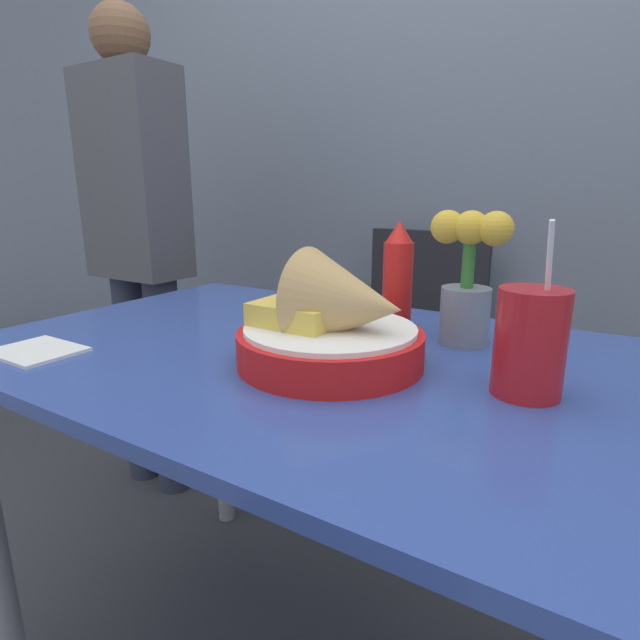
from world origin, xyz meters
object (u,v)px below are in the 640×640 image
(flower_vase, at_px, (467,278))
(ketchup_bottle, at_px, (398,278))
(food_basket, at_px, (337,327))
(person_standing, at_px, (138,234))
(chair_far_window, at_px, (415,347))
(drink_cup, at_px, (530,346))

(flower_vase, bearing_deg, ketchup_bottle, 168.87)
(flower_vase, bearing_deg, food_basket, -121.12)
(food_basket, xyz_separation_m, person_standing, (-0.98, 0.41, 0.07))
(food_basket, relative_size, ketchup_bottle, 1.39)
(ketchup_bottle, distance_m, flower_vase, 0.15)
(food_basket, height_order, ketchup_bottle, ketchup_bottle)
(ketchup_bottle, bearing_deg, flower_vase, -11.13)
(food_basket, xyz_separation_m, ketchup_bottle, (-0.01, 0.25, 0.04))
(chair_far_window, bearing_deg, drink_cup, -60.07)
(flower_vase, bearing_deg, chair_far_window, 117.61)
(food_basket, xyz_separation_m, flower_vase, (0.14, 0.23, 0.06))
(drink_cup, distance_m, flower_vase, 0.24)
(drink_cup, xyz_separation_m, flower_vase, (-0.14, 0.19, 0.05))
(food_basket, bearing_deg, person_standing, 157.11)
(chair_far_window, relative_size, person_standing, 0.58)
(chair_far_window, distance_m, drink_cup, 0.99)
(drink_cup, height_order, person_standing, person_standing)
(chair_far_window, xyz_separation_m, food_basket, (0.19, -0.85, 0.30))
(drink_cup, bearing_deg, flower_vase, 126.90)
(food_basket, height_order, drink_cup, drink_cup)
(ketchup_bottle, relative_size, flower_vase, 0.90)
(flower_vase, xyz_separation_m, person_standing, (-1.12, 0.19, 0.01))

